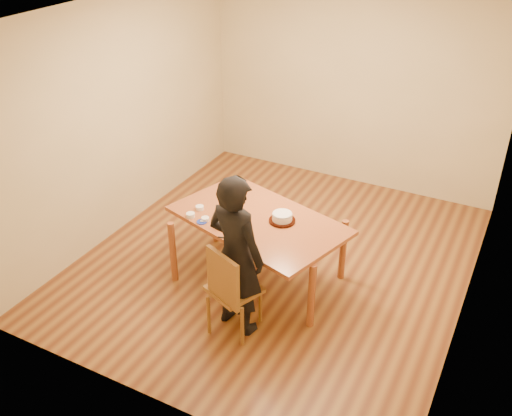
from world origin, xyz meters
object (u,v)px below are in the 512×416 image
at_px(dining_table, 258,220).
at_px(cake, 282,217).
at_px(dining_chair, 234,289).
at_px(person, 236,255).
at_px(cake_plate, 282,221).

height_order(dining_table, cake, cake).
relative_size(dining_chair, cake, 2.06).
distance_m(dining_table, person, 0.75).
distance_m(dining_chair, cake, 0.91).
distance_m(dining_chair, cake_plate, 0.89).
height_order(cake_plate, cake, cake).
bearing_deg(person, dining_chair, 100.55).
xyz_separation_m(dining_chair, cake_plate, (0.09, 0.83, 0.31)).
bearing_deg(dining_table, cake_plate, 30.93).
xyz_separation_m(dining_table, dining_chair, (0.15, -0.77, -0.28)).
relative_size(cake_plate, person, 0.17).
xyz_separation_m(cake_plate, cake, (0.00, 0.00, 0.04)).
bearing_deg(dining_table, dining_chair, -62.14).
xyz_separation_m(cake, person, (-0.09, -0.79, -0.00)).
relative_size(cake, person, 0.13).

